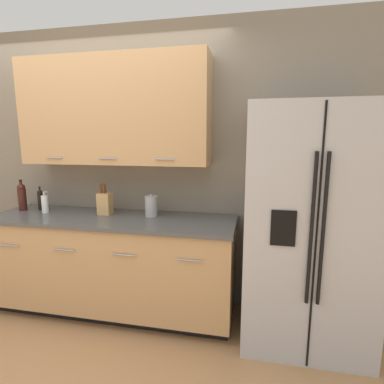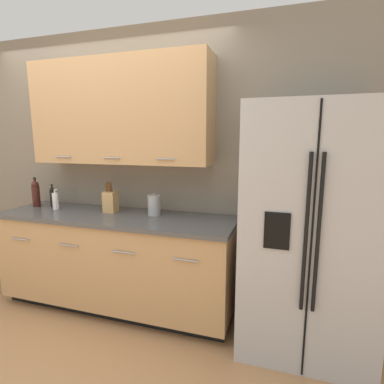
% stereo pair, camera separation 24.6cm
% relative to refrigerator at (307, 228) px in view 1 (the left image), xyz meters
% --- Properties ---
extents(wall_back, '(10.00, 0.39, 2.60)m').
position_rel_refrigerator_xyz_m(wall_back, '(-1.81, 0.34, 0.53)').
color(wall_back, gray).
rests_on(wall_back, ground_plane).
extents(counter_unit, '(2.21, 0.64, 0.90)m').
position_rel_refrigerator_xyz_m(counter_unit, '(-1.64, 0.05, -0.46)').
color(counter_unit, black).
rests_on(counter_unit, ground_plane).
extents(refrigerator, '(0.92, 0.74, 1.83)m').
position_rel_refrigerator_xyz_m(refrigerator, '(0.00, 0.00, 0.00)').
color(refrigerator, '#B2B2B5').
rests_on(refrigerator, ground_plane).
extents(knife_block, '(0.12, 0.11, 0.29)m').
position_rel_refrigerator_xyz_m(knife_block, '(-1.73, 0.13, 0.09)').
color(knife_block, tan).
rests_on(knife_block, counter_unit).
extents(wine_bottle, '(0.08, 0.08, 0.30)m').
position_rel_refrigerator_xyz_m(wine_bottle, '(-2.59, 0.11, 0.12)').
color(wine_bottle, '#3D1914').
rests_on(wine_bottle, counter_unit).
extents(soap_dispenser, '(0.06, 0.06, 0.20)m').
position_rel_refrigerator_xyz_m(soap_dispenser, '(-2.31, 0.07, 0.07)').
color(soap_dispenser, white).
rests_on(soap_dispenser, counter_unit).
extents(oil_bottle, '(0.05, 0.05, 0.23)m').
position_rel_refrigerator_xyz_m(oil_bottle, '(-2.42, 0.16, 0.09)').
color(oil_bottle, black).
rests_on(oil_bottle, counter_unit).
extents(steel_canister, '(0.11, 0.11, 0.20)m').
position_rel_refrigerator_xyz_m(steel_canister, '(-1.29, 0.14, 0.08)').
color(steel_canister, '#A3A3A5').
rests_on(steel_canister, counter_unit).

